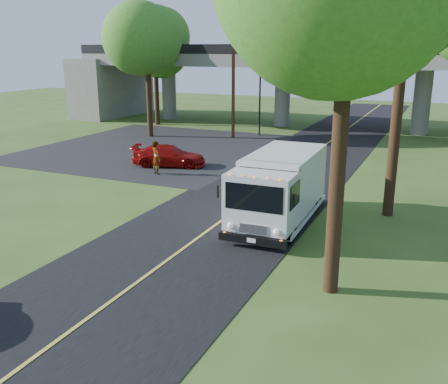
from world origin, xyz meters
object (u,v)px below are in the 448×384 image
Objects in this scene: tree_left_lot at (148,35)px; tree_left_far at (156,43)px; traffic_signal at (260,96)px; step_van at (280,186)px; red_sedan at (169,156)px; pedestrian at (156,158)px; utility_pole at (233,80)px.

tree_left_lot is 1.06× the size of tree_left_far.
traffic_signal is 21.50m from step_van.
tree_left_lot is 13.08m from red_sedan.
utility_pole is at bearing -58.47° from pedestrian.
utility_pole reaches higher than step_van.
tree_left_lot reaches higher than step_van.
traffic_signal reaches higher than pedestrian.
tree_left_lot is 14.55m from pedestrian.
tree_left_lot reaches higher than traffic_signal.
traffic_signal is 0.50× the size of tree_left_lot.
tree_left_lot is at bearing 134.25° from step_van.
utility_pole is 10.45m from tree_left_far.
tree_left_lot is 5.52× the size of pedestrian.
step_van is (9.70, -17.80, -3.05)m from utility_pole.
utility_pole is 2.03× the size of red_sedan.
red_sedan is at bearing -88.01° from utility_pole.
traffic_signal is at bearing 53.13° from utility_pole.
pedestrian is at bearing -58.91° from tree_left_far.
tree_left_far is at bearing -30.72° from pedestrian.
step_van is (18.99, -21.64, -5.91)m from tree_left_far.
traffic_signal is 0.53× the size of tree_left_far.
tree_left_far is 5.20× the size of pedestrian.
utility_pole is 11.48m from red_sedan.
red_sedan is 2.33× the size of pedestrian.
traffic_signal is 0.76× the size of step_van.
traffic_signal is 1.17× the size of red_sedan.
tree_left_far reaches higher than traffic_signal.
tree_left_lot is 6.72m from tree_left_far.
pedestrian is (-8.95, 4.98, -0.59)m from step_van.
pedestrian is (7.04, -10.66, -6.95)m from tree_left_lot.
red_sedan is at bearing -52.22° from tree_left_lot.
tree_left_lot is 1.54× the size of step_van.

